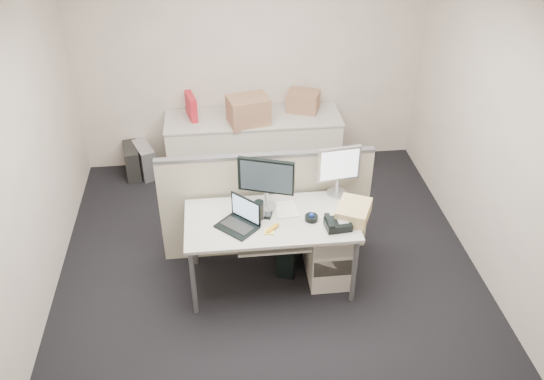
{
  "coord_description": "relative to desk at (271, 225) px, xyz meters",
  "views": [
    {
      "loc": [
        -0.42,
        -3.98,
        3.77
      ],
      "look_at": [
        0.03,
        0.15,
        0.93
      ],
      "focal_mm": 38.0,
      "sensor_mm": 36.0,
      "label": 1
    }
  ],
  "objects": [
    {
      "name": "cellphone",
      "position": [
        -0.02,
        0.05,
        0.07
      ],
      "size": [
        0.09,
        0.13,
        0.02
      ],
      "primitive_type": "cube",
      "rotation": [
        0.0,
        0.0,
        -0.3
      ],
      "color": "black",
      "rests_on": "desk"
    },
    {
      "name": "cardboard_box_right",
      "position": [
        0.6,
        2.05,
        0.18
      ],
      "size": [
        0.42,
        0.38,
        0.25
      ],
      "primitive_type": "cube",
      "rotation": [
        0.0,
        0.0,
        -0.37
      ],
      "color": "#A46F4B",
      "rests_on": "back_counter"
    },
    {
      "name": "monitor_small",
      "position": [
        0.65,
        0.32,
        0.31
      ],
      "size": [
        0.42,
        0.24,
        0.49
      ],
      "primitive_type": "cube",
      "rotation": [
        0.0,
        0.0,
        0.12
      ],
      "color": "#B7B7BC",
      "rests_on": "desk"
    },
    {
      "name": "paper_stack",
      "position": [
        0.15,
        0.12,
        0.07
      ],
      "size": [
        0.21,
        0.26,
        0.01
      ],
      "primitive_type": "cube",
      "rotation": [
        0.0,
        0.0,
        0.08
      ],
      "color": "silver",
      "rests_on": "desk"
    },
    {
      "name": "cardboard_box_left",
      "position": [
        -0.06,
        1.81,
        0.22
      ],
      "size": [
        0.5,
        0.42,
        0.33
      ],
      "primitive_type": "cube",
      "rotation": [
        0.0,
        0.0,
        0.22
      ],
      "color": "#A46F4B",
      "rests_on": "back_counter"
    },
    {
      "name": "wall_left",
      "position": [
        -2.0,
        0.0,
        0.69
      ],
      "size": [
        0.02,
        4.5,
        2.7
      ],
      "primitive_type": "cube",
      "color": "beige",
      "rests_on": "ground"
    },
    {
      "name": "floor",
      "position": [
        0.0,
        0.0,
        -0.67
      ],
      "size": [
        4.0,
        4.5,
        0.01
      ],
      "primitive_type": "cube",
      "color": "black",
      "rests_on": "ground"
    },
    {
      "name": "desk_phone",
      "position": [
        0.56,
        -0.18,
        0.1
      ],
      "size": [
        0.23,
        0.19,
        0.07
      ],
      "primitive_type": "cube",
      "rotation": [
        0.0,
        0.0,
        0.08
      ],
      "color": "black",
      "rests_on": "desk"
    },
    {
      "name": "cubicle_partition",
      "position": [
        0.0,
        0.45,
        -0.11
      ],
      "size": [
        2.0,
        0.06,
        1.1
      ],
      "primitive_type": "cube",
      "color": "#B3AC8D",
      "rests_on": "floor"
    },
    {
      "name": "manila_folders",
      "position": [
        0.72,
        -0.05,
        0.13
      ],
      "size": [
        0.38,
        0.42,
        0.13
      ],
      "primitive_type": "cube",
      "rotation": [
        0.0,
        0.0,
        -0.44
      ],
      "color": "#DAC582",
      "rests_on": "desk"
    },
    {
      "name": "banana",
      "position": [
        0.0,
        -0.15,
        0.08
      ],
      "size": [
        0.15,
        0.15,
        0.04
      ],
      "primitive_type": "ellipsoid",
      "rotation": [
        0.0,
        0.0,
        0.77
      ],
      "color": "gold",
      "rests_on": "desk"
    },
    {
      "name": "drawer_pedestal",
      "position": [
        0.55,
        0.05,
        -0.34
      ],
      "size": [
        0.4,
        0.55,
        0.65
      ],
      "primitive_type": "cube",
      "color": "silver",
      "rests_on": "floor"
    },
    {
      "name": "wall_back",
      "position": [
        0.0,
        2.25,
        0.69
      ],
      "size": [
        4.0,
        0.02,
        2.7
      ],
      "primitive_type": "cube",
      "color": "beige",
      "rests_on": "ground"
    },
    {
      "name": "laptop",
      "position": [
        -0.3,
        -0.09,
        0.19
      ],
      "size": [
        0.4,
        0.4,
        0.24
      ],
      "primitive_type": "cube",
      "rotation": [
        0.0,
        0.0,
        -0.78
      ],
      "color": "black",
      "rests_on": "desk"
    },
    {
      "name": "red_binder",
      "position": [
        -0.7,
        2.0,
        0.2
      ],
      "size": [
        0.14,
        0.33,
        0.3
      ],
      "primitive_type": "cube",
      "rotation": [
        0.0,
        0.0,
        0.23
      ],
      "color": "red",
      "rests_on": "back_counter"
    },
    {
      "name": "keyboard",
      "position": [
        -0.05,
        -0.14,
        -0.02
      ],
      "size": [
        0.47,
        0.26,
        0.03
      ],
      "primitive_type": "cube",
      "rotation": [
        0.0,
        0.0,
        0.23
      ],
      "color": "black",
      "rests_on": "keyboard_tray"
    },
    {
      "name": "pc_tower_spare_dark",
      "position": [
        -1.45,
        2.03,
        -0.48
      ],
      "size": [
        0.22,
        0.42,
        0.38
      ],
      "primitive_type": "cube",
      "rotation": [
        0.0,
        0.0,
        0.16
      ],
      "color": "black",
      "rests_on": "floor"
    },
    {
      "name": "wall_right",
      "position": [
        2.0,
        0.0,
        0.69
      ],
      "size": [
        0.02,
        4.5,
        2.7
      ],
      "primitive_type": "cube",
      "color": "beige",
      "rests_on": "ground"
    },
    {
      "name": "keyboard_tray",
      "position": [
        0.0,
        -0.18,
        -0.04
      ],
      "size": [
        0.62,
        0.32,
        0.02
      ],
      "primitive_type": "cube",
      "color": "beige",
      "rests_on": "desk"
    },
    {
      "name": "trackball",
      "position": [
        0.35,
        -0.05,
        0.09
      ],
      "size": [
        0.15,
        0.15,
        0.04
      ],
      "primitive_type": "cylinder",
      "rotation": [
        0.0,
        0.0,
        -0.37
      ],
      "color": "black",
      "rests_on": "desk"
    },
    {
      "name": "pc_tower_spare_silver",
      "position": [
        -1.3,
        2.03,
        -0.47
      ],
      "size": [
        0.3,
        0.44,
        0.38
      ],
      "primitive_type": "cube",
      "rotation": [
        0.0,
        0.0,
        0.37
      ],
      "color": "#B7B7BC",
      "rests_on": "floor"
    },
    {
      "name": "pc_tower_desk",
      "position": [
        0.2,
        0.2,
        -0.48
      ],
      "size": [
        0.29,
        0.43,
        0.37
      ],
      "primitive_type": "cube",
      "rotation": [
        0.0,
        0.0,
        -0.35
      ],
      "color": "black",
      "rests_on": "floor"
    },
    {
      "name": "sticky_pad",
      "position": [
        -0.03,
        -0.18,
        0.07
      ],
      "size": [
        0.09,
        0.09,
        0.01
      ],
      "primitive_type": "cube",
      "rotation": [
        0.0,
        0.0,
        -0.18
      ],
      "color": "#D6CE44",
      "rests_on": "desk"
    },
    {
      "name": "travel_mug",
      "position": [
        -0.1,
        0.02,
        0.15
      ],
      "size": [
        0.1,
        0.1,
        0.17
      ],
      "primitive_type": "cylinder",
      "rotation": [
        0.0,
        0.0,
        0.33
      ],
      "color": "black",
      "rests_on": "desk"
    },
    {
      "name": "back_counter",
      "position": [
        0.0,
        1.93,
        -0.3
      ],
      "size": [
        2.0,
        0.6,
        0.72
      ],
      "primitive_type": "cube",
      "color": "silver",
      "rests_on": "floor"
    },
    {
      "name": "monitor_main",
      "position": [
        -0.02,
        0.18,
        0.31
      ],
      "size": [
        0.53,
        0.34,
        0.5
      ],
      "primitive_type": "cube",
      "rotation": [
        0.0,
        0.0,
        -0.32
      ],
      "color": "black",
      "rests_on": "desk"
    },
    {
      "name": "desk",
      "position": [
        0.0,
        0.0,
        0.0
      ],
      "size": [
        1.5,
        0.75,
        0.73
      ],
      "color": "beige",
      "rests_on": "floor"
    }
  ]
}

